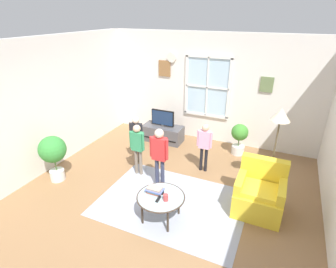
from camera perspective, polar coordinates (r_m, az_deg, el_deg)
ground_plane at (r=4.90m, az=-2.10°, el=-14.65°), size 5.84×6.43×0.02m
back_wall at (r=6.81m, az=8.97°, el=9.43°), size 5.24×0.17×2.67m
side_wall_left at (r=5.82m, az=-26.79°, el=4.38°), size 0.12×5.83×2.67m
area_rug at (r=4.91m, az=0.80°, el=-14.31°), size 2.52×1.83×0.01m
tv_stand at (r=6.96m, az=-1.09°, el=0.14°), size 1.02×0.48×0.41m
television at (r=6.80m, az=-1.13°, el=3.42°), size 0.60×0.08×0.43m
armchair at (r=4.82m, az=18.78°, el=-11.89°), size 0.76×0.74×0.87m
coffee_table at (r=4.35m, az=-1.53°, el=-13.35°), size 0.77×0.77×0.44m
book_stack at (r=4.39m, az=-2.82°, el=-11.74°), size 0.28×0.18×0.10m
cup at (r=4.23m, az=-0.48°, el=-13.30°), size 0.08×0.08×0.11m
remote_near_books at (r=4.42m, az=-1.14°, el=-12.10°), size 0.10×0.14×0.02m
remote_near_cup at (r=4.27m, az=-2.08°, el=-13.62°), size 0.05×0.14×0.02m
person_green_shirt at (r=5.37m, az=-6.47°, el=-2.13°), size 0.33×0.15×1.10m
person_black_shirt at (r=5.82m, az=-6.67°, el=-0.09°), size 0.32×0.15×1.07m
person_red_shirt at (r=4.88m, az=-1.83°, el=-3.85°), size 0.37×0.17×1.22m
person_pink_shirt at (r=5.51m, az=7.75°, el=-1.74°), size 0.32×0.14×1.06m
potted_plant_by_window at (r=6.43m, az=14.85°, el=-0.52°), size 0.39×0.39×0.75m
potted_plant_corner at (r=5.63m, az=-23.17°, el=-3.56°), size 0.52×0.52×0.94m
floor_lamp at (r=4.89m, az=22.51°, el=2.07°), size 0.32×0.32×1.64m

